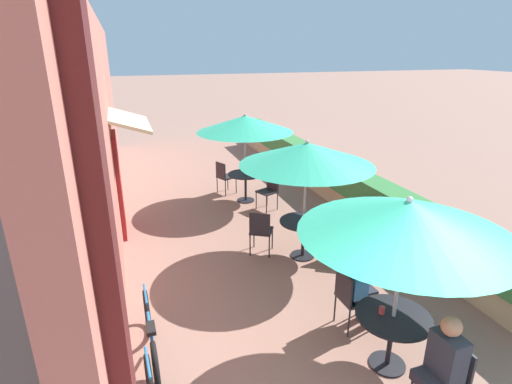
% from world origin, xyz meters
% --- Properties ---
extents(cafe_facade_wall, '(0.98, 14.57, 4.20)m').
position_xyz_m(cafe_facade_wall, '(-2.54, 7.15, 2.09)').
color(cafe_facade_wall, '#C66B5B').
rests_on(cafe_facade_wall, ground_plane).
extents(planter_hedge, '(0.60, 13.57, 1.01)m').
position_xyz_m(planter_hedge, '(2.75, 7.18, 0.54)').
color(planter_hedge, tan).
rests_on(planter_hedge, ground_plane).
extents(patio_table_near, '(0.88, 0.88, 0.72)m').
position_xyz_m(patio_table_near, '(0.56, 1.57, 0.55)').
color(patio_table_near, black).
rests_on(patio_table_near, ground_plane).
extents(patio_umbrella_near, '(2.33, 2.33, 2.21)m').
position_xyz_m(patio_umbrella_near, '(0.56, 1.57, 1.96)').
color(patio_umbrella_near, '#B7B7BC').
rests_on(patio_umbrella_near, ground_plane).
extents(cafe_chair_near_left, '(0.41, 0.41, 0.87)m').
position_xyz_m(cafe_chair_near_left, '(0.66, 0.79, 0.52)').
color(cafe_chair_near_left, '#232328').
rests_on(cafe_chair_near_left, ground_plane).
extents(seated_patron_near_left, '(0.41, 0.34, 1.25)m').
position_xyz_m(seated_patron_near_left, '(0.55, 0.79, 0.69)').
color(seated_patron_near_left, '#23232D').
rests_on(seated_patron_near_left, ground_plane).
extents(cafe_chair_near_right, '(0.41, 0.41, 0.87)m').
position_xyz_m(cafe_chair_near_right, '(0.47, 2.35, 0.52)').
color(cafe_chair_near_right, '#232328').
rests_on(cafe_chair_near_right, ground_plane).
extents(seated_patron_near_right, '(0.41, 0.34, 1.25)m').
position_xyz_m(seated_patron_near_right, '(0.58, 2.35, 0.69)').
color(seated_patron_near_right, '#23232D').
rests_on(seated_patron_near_right, ground_plane).
extents(coffee_cup_near, '(0.07, 0.07, 0.09)m').
position_xyz_m(coffee_cup_near, '(0.45, 1.65, 0.76)').
color(coffee_cup_near, '#B73D3D').
rests_on(coffee_cup_near, patio_table_near).
extents(patio_table_mid, '(0.88, 0.88, 0.72)m').
position_xyz_m(patio_table_mid, '(0.73, 4.39, 0.55)').
color(patio_table_mid, black).
rests_on(patio_table_mid, ground_plane).
extents(patio_umbrella_mid, '(2.33, 2.33, 2.21)m').
position_xyz_m(patio_umbrella_mid, '(0.73, 4.39, 1.96)').
color(patio_umbrella_mid, '#B7B7BC').
rests_on(patio_umbrella_mid, ground_plane).
extents(cafe_chair_mid_left, '(0.55, 0.55, 0.87)m').
position_xyz_m(cafe_chair_mid_left, '(0.01, 4.71, 0.52)').
color(cafe_chair_mid_left, '#232328').
rests_on(cafe_chair_mid_left, ground_plane).
extents(cafe_chair_mid_right, '(0.55, 0.55, 0.87)m').
position_xyz_m(cafe_chair_mid_right, '(1.44, 4.06, 0.52)').
color(cafe_chair_mid_right, '#232328').
rests_on(cafe_chair_mid_right, ground_plane).
extents(coffee_cup_mid, '(0.07, 0.07, 0.09)m').
position_xyz_m(coffee_cup_mid, '(0.84, 4.43, 0.76)').
color(coffee_cup_mid, teal).
rests_on(coffee_cup_mid, patio_table_mid).
extents(patio_table_far, '(0.88, 0.88, 0.72)m').
position_xyz_m(patio_table_far, '(0.58, 7.48, 0.55)').
color(patio_table_far, black).
rests_on(patio_table_far, ground_plane).
extents(patio_umbrella_far, '(2.33, 2.33, 2.21)m').
position_xyz_m(patio_umbrella_far, '(0.58, 7.48, 1.96)').
color(patio_umbrella_far, '#B7B7BC').
rests_on(patio_umbrella_far, ground_plane).
extents(cafe_chair_far_left, '(0.53, 0.53, 0.87)m').
position_xyz_m(cafe_chair_far_left, '(0.20, 8.17, 0.52)').
color(cafe_chair_far_left, '#232328').
rests_on(cafe_chair_far_left, ground_plane).
extents(cafe_chair_far_right, '(0.53, 0.53, 0.87)m').
position_xyz_m(cafe_chair_far_right, '(0.96, 6.79, 0.52)').
color(cafe_chair_far_right, '#232328').
rests_on(cafe_chair_far_right, ground_plane).
extents(coffee_cup_far, '(0.07, 0.07, 0.09)m').
position_xyz_m(coffee_cup_far, '(0.63, 7.55, 0.76)').
color(coffee_cup_far, teal).
rests_on(coffee_cup_far, patio_table_far).
extents(bicycle_second, '(0.10, 1.70, 0.71)m').
position_xyz_m(bicycle_second, '(-2.15, 2.57, 0.33)').
color(bicycle_second, black).
rests_on(bicycle_second, ground_plane).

